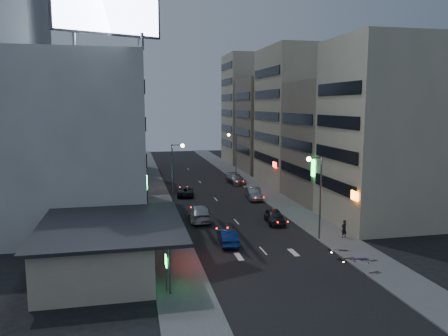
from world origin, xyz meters
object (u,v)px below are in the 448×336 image
object	(u,v)px
scooter_black_a	(378,265)
person	(344,229)
parked_car_right_near	(275,217)
parked_car_right_mid	(254,194)
scooter_blue	(367,251)
parked_car_left	(185,191)
road_car_blue	(228,237)
parked_car_right_far	(236,179)
scooter_silver_b	(346,243)
scooter_black_b	(354,251)
road_car_silver	(199,213)
scooter_silver_a	(374,253)

from	to	relation	value
scooter_black_a	person	bearing A→B (deg)	-18.25
parked_car_right_near	parked_car_right_mid	bearing A→B (deg)	90.90
parked_car_right_mid	scooter_blue	distance (m)	25.04
parked_car_left	road_car_blue	size ratio (longest dim) A/B	1.09
parked_car_right_far	scooter_silver_b	xyz separation A→B (m)	(1.71, -34.65, -0.04)
parked_car_left	scooter_silver_b	bearing A→B (deg)	120.42
scooter_blue	scooter_black_b	xyz separation A→B (m)	(-0.96, 0.43, -0.07)
road_car_silver	scooter_black_b	distance (m)	18.54
scooter_silver_a	scooter_silver_b	world-z (taller)	scooter_silver_b
road_car_blue	scooter_silver_b	bearing A→B (deg)	162.90
parked_car_right_near	scooter_black_a	bearing A→B (deg)	-71.74
parked_car_right_near	scooter_silver_a	size ratio (longest dim) A/B	2.48
road_car_silver	scooter_black_b	size ratio (longest dim) A/B	3.25
parked_car_right_near	scooter_black_a	distance (m)	15.70
parked_car_right_far	scooter_black_a	distance (m)	39.98
parked_car_left	scooter_black_b	size ratio (longest dim) A/B	2.64
scooter_silver_a	person	bearing A→B (deg)	-14.97
person	scooter_silver_a	world-z (taller)	person
parked_car_right_mid	scooter_silver_b	distance (m)	22.50
road_car_blue	road_car_silver	xyz separation A→B (m)	(-1.27, 8.97, 0.13)
road_car_blue	scooter_black_b	size ratio (longest dim) A/B	2.43
parked_car_right_mid	scooter_silver_a	bearing A→B (deg)	-77.34
road_car_blue	scooter_silver_a	xyz separation A→B (m)	(11.08, -6.71, -0.06)
parked_car_right_near	scooter_black_b	size ratio (longest dim) A/B	2.44
parked_car_right_near	parked_car_right_mid	xyz separation A→B (m)	(1.15, 12.34, 0.06)
road_car_silver	scooter_black_b	bearing A→B (deg)	128.83
road_car_silver	scooter_blue	distance (m)	19.46
person	scooter_blue	size ratio (longest dim) A/B	0.85
scooter_black_b	parked_car_right_mid	bearing A→B (deg)	2.87
parked_car_right_mid	scooter_silver_a	distance (m)	25.35
scooter_black_a	scooter_blue	distance (m)	2.88
parked_car_right_near	scooter_black_b	xyz separation A→B (m)	(2.97, -12.11, -0.08)
parked_car_right_far	scooter_silver_a	bearing A→B (deg)	-90.52
scooter_black_a	scooter_blue	size ratio (longest dim) A/B	0.78
person	scooter_silver_b	size ratio (longest dim) A/B	0.86
person	parked_car_right_near	bearing A→B (deg)	-72.79
parked_car_left	parked_car_right_near	bearing A→B (deg)	122.89
scooter_silver_b	parked_car_right_mid	bearing A→B (deg)	21.16
parked_car_right_far	road_car_blue	bearing A→B (deg)	-109.91
parked_car_left	scooter_black_b	distance (m)	30.69
road_car_blue	scooter_black_b	bearing A→B (deg)	152.54
road_car_silver	scooter_black_b	world-z (taller)	road_car_silver
road_car_silver	parked_car_left	bearing A→B (deg)	-87.78
road_car_silver	parked_car_right_near	bearing A→B (deg)	162.82
road_car_blue	scooter_blue	distance (m)	12.41
parked_car_right_near	parked_car_right_mid	world-z (taller)	parked_car_right_mid
parked_car_right_near	parked_car_left	xyz separation A→B (m)	(-7.79, 16.63, -0.09)
road_car_silver	road_car_blue	bearing A→B (deg)	100.85
person	scooter_black_a	distance (m)	8.75
road_car_blue	scooter_black_a	bearing A→B (deg)	141.59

